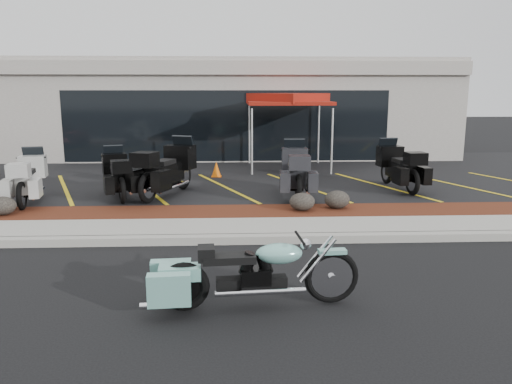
{
  "coord_description": "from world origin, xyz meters",
  "views": [
    {
      "loc": [
        0.24,
        -8.04,
        2.8
      ],
      "look_at": [
        0.66,
        1.2,
        0.91
      ],
      "focal_mm": 35.0,
      "sensor_mm": 36.0,
      "label": 1
    }
  ],
  "objects_px": {
    "hero_cruiser": "(332,269)",
    "popup_canopy": "(288,100)",
    "touring_white": "(34,171)",
    "traffic_cone": "(216,169)"
  },
  "relations": [
    {
      "from": "touring_white",
      "to": "traffic_cone",
      "type": "distance_m",
      "value": 5.26
    },
    {
      "from": "touring_white",
      "to": "traffic_cone",
      "type": "xyz_separation_m",
      "value": [
        4.51,
        2.68,
        -0.39
      ]
    },
    {
      "from": "traffic_cone",
      "to": "hero_cruiser",
      "type": "bearing_deg",
      "value": -78.76
    },
    {
      "from": "hero_cruiser",
      "to": "popup_canopy",
      "type": "distance_m",
      "value": 11.02
    },
    {
      "from": "touring_white",
      "to": "popup_canopy",
      "type": "distance_m",
      "value": 8.31
    },
    {
      "from": "popup_canopy",
      "to": "hero_cruiser",
      "type": "bearing_deg",
      "value": -98.28
    },
    {
      "from": "hero_cruiser",
      "to": "traffic_cone",
      "type": "distance_m",
      "value": 9.39
    },
    {
      "from": "touring_white",
      "to": "traffic_cone",
      "type": "height_order",
      "value": "touring_white"
    },
    {
      "from": "hero_cruiser",
      "to": "popup_canopy",
      "type": "bearing_deg",
      "value": 82.89
    },
    {
      "from": "touring_white",
      "to": "traffic_cone",
      "type": "bearing_deg",
      "value": -69.66
    }
  ]
}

